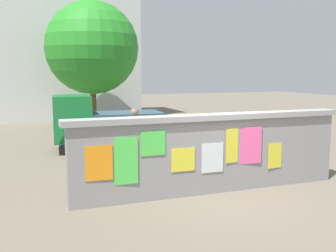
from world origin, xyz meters
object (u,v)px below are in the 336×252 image
motorcycle (187,158)px  person_walking (135,131)px  bicycle_near (208,136)px  tree_roadside (92,48)px  auto_rickshaw_truck (102,123)px

motorcycle → person_walking: size_ratio=1.15×
motorcycle → person_walking: bearing=122.4°
person_walking → bicycle_near: bearing=32.2°
bicycle_near → person_walking: bearing=-147.8°
motorcycle → bicycle_near: size_ratio=1.10×
motorcycle → person_walking: person_walking is taller
motorcycle → tree_roadside: size_ratio=0.32×
auto_rickshaw_truck → person_walking: bearing=-83.0°
person_walking → auto_rickshaw_truck: bearing=97.0°
auto_rickshaw_truck → bicycle_near: size_ratio=2.18×
auto_rickshaw_truck → bicycle_near: (3.63, -0.68, -0.54)m
bicycle_near → tree_roadside: tree_roadside is taller
auto_rickshaw_truck → person_walking: auto_rickshaw_truck is taller
auto_rickshaw_truck → person_walking: 2.77m
motorcycle → bicycle_near: bearing=56.4°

